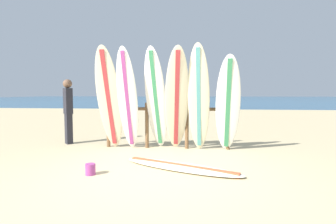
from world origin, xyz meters
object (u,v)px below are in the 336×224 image
(surfboard_leaning_far_left, at_px, (109,99))
(surfboard_leaning_center_right, at_px, (199,100))
(surfboard_leaning_center_left, at_px, (156,100))
(surfboard_lying_on_sand, at_px, (181,167))
(beachgoer_standing, at_px, (68,108))
(surfboard_leaning_center, at_px, (177,101))
(surfboard_leaning_right, at_px, (228,105))
(surfboard_rack, at_px, (167,120))
(sand_bucket, at_px, (90,169))
(small_boat_offshore, at_px, (193,102))
(surfboard_leaning_left, at_px, (128,100))

(surfboard_leaning_far_left, height_order, surfboard_leaning_center_right, surfboard_leaning_center_right)
(surfboard_leaning_center_left, height_order, surfboard_lying_on_sand, surfboard_leaning_center_left)
(beachgoer_standing, bearing_deg, surfboard_leaning_center, -12.60)
(surfboard_leaning_right, height_order, surfboard_lying_on_sand, surfboard_leaning_right)
(surfboard_rack, distance_m, beachgoer_standing, 2.70)
(surfboard_leaning_center, xyz_separation_m, beachgoer_standing, (-2.95, 0.66, -0.24))
(sand_bucket, bearing_deg, surfboard_leaning_right, 36.82)
(surfboard_leaning_far_left, bearing_deg, surfboard_rack, 16.37)
(surfboard_leaning_center, bearing_deg, beachgoer_standing, 167.40)
(beachgoer_standing, bearing_deg, sand_bucket, -57.01)
(surfboard_leaning_center_right, bearing_deg, surfboard_leaning_center, 177.04)
(surfboard_lying_on_sand, distance_m, small_boat_offshore, 29.31)
(surfboard_leaning_center_right, bearing_deg, surfboard_lying_on_sand, -103.67)
(surfboard_leaning_center, xyz_separation_m, small_boat_offshore, (0.02, 27.95, -0.93))
(surfboard_leaning_left, height_order, surfboard_leaning_center_right, surfboard_leaning_center_right)
(surfboard_leaning_left, distance_m, surfboard_leaning_center_left, 0.66)
(surfboard_leaning_left, relative_size, surfboard_lying_on_sand, 1.02)
(surfboard_leaning_center_right, height_order, surfboard_lying_on_sand, surfboard_leaning_center_right)
(surfboard_leaning_far_left, distance_m, beachgoer_standing, 1.53)
(surfboard_leaning_far_left, relative_size, small_boat_offshore, 0.79)
(surfboard_leaning_far_left, relative_size, surfboard_lying_on_sand, 1.04)
(surfboard_leaning_left, xyz_separation_m, surfboard_leaning_center_left, (0.65, 0.15, 0.00))
(beachgoer_standing, height_order, sand_bucket, beachgoer_standing)
(surfboard_leaning_center_left, relative_size, sand_bucket, 12.84)
(surfboard_leaning_center, relative_size, sand_bucket, 12.72)
(surfboard_leaning_right, height_order, beachgoer_standing, surfboard_leaning_right)
(surfboard_leaning_right, bearing_deg, surfboard_lying_on_sand, -126.47)
(surfboard_leaning_center_left, relative_size, surfboard_lying_on_sand, 1.02)
(surfboard_leaning_center_right, distance_m, small_boat_offshore, 28.00)
(surfboard_leaning_center, height_order, surfboard_leaning_center_right, surfboard_leaning_center_right)
(surfboard_leaning_right, bearing_deg, sand_bucket, -143.18)
(surfboard_leaning_far_left, bearing_deg, surfboard_leaning_left, -3.37)
(surfboard_leaning_far_left, distance_m, surfboard_leaning_center_left, 1.11)
(surfboard_leaning_far_left, bearing_deg, small_boat_offshore, 86.70)
(beachgoer_standing, bearing_deg, small_boat_offshore, 83.80)
(surfboard_leaning_center_left, xyz_separation_m, surfboard_lying_on_sand, (0.67, -1.47, -1.16))
(surfboard_leaning_center_right, bearing_deg, surfboard_rack, 152.38)
(surfboard_leaning_right, distance_m, small_boat_offshore, 28.03)
(surfboard_leaning_center_left, bearing_deg, surfboard_leaning_right, -5.26)
(surfboard_rack, xyz_separation_m, surfboard_lying_on_sand, (0.45, -1.74, -0.67))
(surfboard_leaning_center_left, distance_m, sand_bucket, 2.41)
(surfboard_leaning_center_left, xyz_separation_m, beachgoer_standing, (-2.45, 0.55, -0.25))
(surfboard_leaning_left, height_order, sand_bucket, surfboard_leaning_left)
(surfboard_leaning_center, bearing_deg, surfboard_leaning_center_right, -2.96)
(surfboard_leaning_far_left, height_order, surfboard_leaning_center_left, surfboard_leaning_far_left)
(surfboard_rack, xyz_separation_m, surfboard_leaning_right, (1.42, -0.42, 0.38))
(surfboard_rack, distance_m, small_boat_offshore, 27.58)
(surfboard_rack, xyz_separation_m, sand_bucket, (-1.03, -2.25, -0.61))
(surfboard_leaning_far_left, xyz_separation_m, surfboard_leaning_center, (1.60, 0.01, -0.03))
(surfboard_leaning_center, bearing_deg, surfboard_leaning_left, -178.15)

